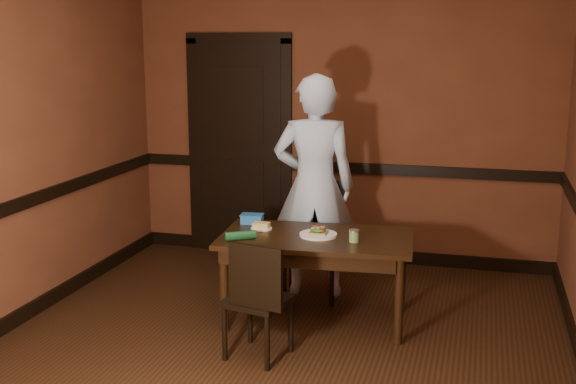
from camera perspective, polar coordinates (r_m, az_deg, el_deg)
The scene contains 18 objects.
floor at distance 5.04m, azimuth -1.07°, elevation -12.57°, with size 4.00×4.50×0.01m, color black.
wall_back at distance 6.81m, azimuth 4.22°, elevation 5.70°, with size 4.00×0.02×2.70m, color brown.
wall_front at distance 2.62m, azimuth -15.18°, elevation -5.08°, with size 4.00×0.02×2.70m, color brown.
wall_left at distance 5.55m, azimuth -21.42°, elevation 3.44°, with size 0.02×4.50×2.70m, color brown.
dado_back at distance 6.86m, azimuth 4.14°, elevation 1.95°, with size 4.00×0.03×0.10m, color black.
dado_left at distance 5.62m, azimuth -20.95°, elevation -1.11°, with size 0.03×4.50×0.10m, color black.
baseboard_back at distance 7.06m, azimuth 4.03°, elevation -4.77°, with size 4.00×0.03×0.12m, color black.
baseboard_left at distance 5.85m, azimuth -20.33°, elevation -9.14°, with size 0.03×4.50×0.12m, color black.
door at distance 7.07m, azimuth -3.86°, elevation 3.83°, with size 1.05×0.07×2.20m.
dining_table at distance 5.46m, azimuth 2.24°, elevation -6.86°, with size 1.42×0.80×0.66m, color black.
chair_far at distance 5.92m, azimuth 1.82°, elevation -3.91°, with size 0.44×0.44×0.95m, color black, non-canonical shape.
chair_near at distance 4.84m, azimuth -2.39°, elevation -8.37°, with size 0.38×0.38×0.82m, color black, non-canonical shape.
person at distance 5.91m, azimuth 2.09°, elevation 0.47°, with size 0.67×0.44×1.83m, color silver.
sandwich_plate at distance 5.36m, azimuth 2.41°, elevation -3.29°, with size 0.28×0.28×0.07m.
sauce_jar at distance 5.22m, azimuth 5.24°, elevation -3.46°, with size 0.08×0.08×0.09m.
cheese_saucer at distance 5.55m, azimuth -2.12°, elevation -2.74°, with size 0.17×0.17×0.05m.
food_tub at distance 5.72m, azimuth -2.86°, elevation -2.12°, with size 0.19×0.14×0.07m.
wrapped_veg at distance 5.26m, azimuth -3.80°, elevation -3.45°, with size 0.06×0.06×0.23m, color #164B22.
Camera 1 is at (1.29, -4.40, 2.10)m, focal length 45.00 mm.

